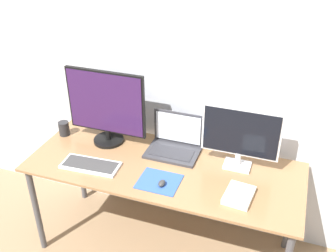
{
  "coord_description": "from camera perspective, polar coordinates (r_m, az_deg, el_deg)",
  "views": [
    {
      "loc": [
        0.69,
        -1.53,
        2.16
      ],
      "look_at": [
        0.0,
        0.41,
        0.95
      ],
      "focal_mm": 42.0,
      "sensor_mm": 36.0,
      "label": 1
    }
  ],
  "objects": [
    {
      "name": "mousepad",
      "position": [
        2.34,
        -1.3,
        -8.05
      ],
      "size": [
        0.24,
        0.21,
        0.0
      ],
      "color": "#2D519E",
      "rests_on": "desk"
    },
    {
      "name": "keyboard",
      "position": [
        2.5,
        -11.18,
        -5.59
      ],
      "size": [
        0.37,
        0.17,
        0.02
      ],
      "color": "silver",
      "rests_on": "desk"
    },
    {
      "name": "desk",
      "position": [
        2.51,
        -0.64,
        -7.2
      ],
      "size": [
        1.72,
        0.67,
        0.7
      ],
      "color": "olive",
      "rests_on": "ground_plane"
    },
    {
      "name": "wall_back",
      "position": [
        2.54,
        2.42,
        9.32
      ],
      "size": [
        7.0,
        0.05,
        2.5
      ],
      "color": "silver",
      "rests_on": "ground_plane"
    },
    {
      "name": "laptop",
      "position": [
        2.58,
        1.02,
        -2.37
      ],
      "size": [
        0.34,
        0.24,
        0.25
      ],
      "color": "#333338",
      "rests_on": "desk"
    },
    {
      "name": "monitor_left",
      "position": [
        2.6,
        -8.99,
        2.76
      ],
      "size": [
        0.54,
        0.21,
        0.52
      ],
      "color": "black",
      "rests_on": "desk"
    },
    {
      "name": "monitor_right",
      "position": [
        2.37,
        10.49,
        -1.36
      ],
      "size": [
        0.47,
        0.11,
        0.41
      ],
      "color": "silver",
      "rests_on": "desk"
    },
    {
      "name": "mug",
      "position": [
        2.85,
        -14.86,
        -0.35
      ],
      "size": [
        0.07,
        0.07,
        0.1
      ],
      "color": "#262628",
      "rests_on": "desk"
    },
    {
      "name": "book",
      "position": [
        2.26,
        10.25,
        -9.85
      ],
      "size": [
        0.17,
        0.21,
        0.03
      ],
      "color": "silver",
      "rests_on": "desk"
    },
    {
      "name": "mouse",
      "position": [
        2.3,
        -0.91,
        -8.3
      ],
      "size": [
        0.04,
        0.06,
        0.03
      ],
      "color": "#333333",
      "rests_on": "mousepad"
    }
  ]
}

